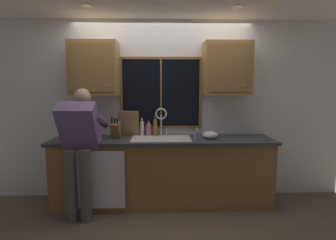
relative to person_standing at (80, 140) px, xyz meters
The scene contains 24 objects.
back_wall 1.26m from the person_standing, 34.57° to the left, with size 5.32×0.12×2.55m, color silver.
ceiling_downlight_left 1.58m from the person_standing, 15.07° to the left, with size 0.14×0.14×0.01m, color #FFEAB2.
ceiling_downlight_right 2.45m from the person_standing, ahead, with size 0.14×0.14×0.01m, color #FFEAB2.
window_glass 1.30m from the person_standing, 32.43° to the left, with size 1.10×0.02×0.95m, color black.
window_frame_top 1.57m from the person_standing, 32.01° to the left, with size 1.17×0.02×0.04m, color brown.
window_frame_bottom 1.17m from the person_standing, 32.01° to the left, with size 1.17×0.02×0.04m, color brown.
window_frame_left 0.93m from the person_standing, 55.70° to the left, with size 0.04×0.02×0.95m, color brown.
window_frame_right 1.76m from the person_standing, 21.67° to the left, with size 0.04×0.02×0.95m, color brown.
window_mullion_center 1.29m from the person_standing, 31.93° to the left, with size 0.02×0.02×0.95m, color brown.
lower_cabinet_run 1.19m from the person_standing, 18.93° to the left, with size 2.92×0.58×0.88m, color olive.
countertop 1.06m from the person_standing, 17.91° to the left, with size 2.98×0.62×0.04m, color #38383D.
dishwasher_front 0.57m from the person_standing, ahead, with size 0.60×0.02×0.74m, color white.
upper_cabinet_left 1.01m from the person_standing, 79.04° to the left, with size 0.64×0.36×0.72m.
upper_cabinet_right 2.14m from the person_standing, 13.89° to the left, with size 0.64×0.36×0.72m.
sink 1.06m from the person_standing, 18.79° to the left, with size 0.80×0.46×0.21m.
faucet 1.14m from the person_standing, 27.40° to the left, with size 0.18×0.09×0.40m.
person_standing is the anchor object (origin of this frame).
knife_block 0.53m from the person_standing, 45.21° to the left, with size 0.12×0.18×0.32m.
cutting_board 0.77m from the person_standing, 46.04° to the left, with size 0.29×0.02×0.37m, color #997047.
mixing_bowl 1.69m from the person_standing, 11.15° to the left, with size 0.21×0.21×0.10m, color silver.
soap_dispenser 1.46m from the person_standing, ahead, with size 0.06×0.07×0.18m.
bottle_green_glass 1.05m from the person_standing, 30.12° to the left, with size 0.05×0.05×0.31m.
bottle_tall_clear 0.98m from the person_standing, 34.24° to the left, with size 0.07×0.07×0.22m.
bottle_amber_small 0.91m from the person_standing, 38.00° to the left, with size 0.06×0.06×0.27m.
Camera 1 is at (-0.02, -3.73, 1.62)m, focal length 27.57 mm.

